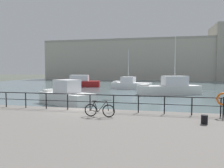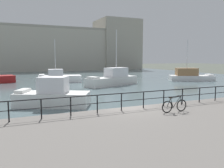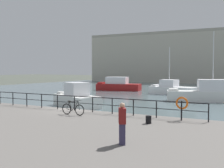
{
  "view_description": "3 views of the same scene",
  "coord_description": "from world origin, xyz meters",
  "px_view_note": "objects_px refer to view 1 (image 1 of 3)",
  "views": [
    {
      "loc": [
        5.16,
        -14.18,
        3.45
      ],
      "look_at": [
        1.49,
        2.14,
        2.33
      ],
      "focal_mm": 35.12,
      "sensor_mm": 36.0,
      "label": 1
    },
    {
      "loc": [
        -6.86,
        -12.91,
        3.96
      ],
      "look_at": [
        0.6,
        4.05,
        1.82
      ],
      "focal_mm": 36.22,
      "sensor_mm": 36.0,
      "label": 2
    },
    {
      "loc": [
        13.47,
        -17.98,
        3.84
      ],
      "look_at": [
        0.77,
        4.64,
        2.45
      ],
      "focal_mm": 47.59,
      "sensor_mm": 36.0,
      "label": 3
    }
  ],
  "objects_px": {
    "harbor_building": "(165,59)",
    "moored_small_launch": "(80,82)",
    "parked_bicycle": "(100,110)",
    "moored_green_narrowboat": "(66,95)",
    "moored_white_yacht": "(170,88)",
    "life_ring_stand": "(223,100)",
    "moored_red_daysailer": "(131,85)",
    "mooring_bollard": "(204,119)"
  },
  "relations": [
    {
      "from": "moored_white_yacht",
      "to": "moored_small_launch",
      "type": "bearing_deg",
      "value": -51.83
    },
    {
      "from": "moored_small_launch",
      "to": "harbor_building",
      "type": "bearing_deg",
      "value": -128.39
    },
    {
      "from": "harbor_building",
      "to": "moored_white_yacht",
      "type": "distance_m",
      "value": 44.34
    },
    {
      "from": "parked_bicycle",
      "to": "mooring_bollard",
      "type": "relative_size",
      "value": 4.02
    },
    {
      "from": "moored_green_narrowboat",
      "to": "parked_bicycle",
      "type": "relative_size",
      "value": 3.59
    },
    {
      "from": "moored_green_narrowboat",
      "to": "life_ring_stand",
      "type": "bearing_deg",
      "value": 178.57
    },
    {
      "from": "harbor_building",
      "to": "moored_red_daysailer",
      "type": "bearing_deg",
      "value": -99.64
    },
    {
      "from": "moored_white_yacht",
      "to": "parked_bicycle",
      "type": "xyz_separation_m",
      "value": [
        -4.59,
        -19.22,
        0.2
      ]
    },
    {
      "from": "mooring_bollard",
      "to": "life_ring_stand",
      "type": "relative_size",
      "value": 0.31
    },
    {
      "from": "moored_white_yacht",
      "to": "moored_green_narrowboat",
      "type": "xyz_separation_m",
      "value": [
        -10.35,
        -10.98,
        -0.08
      ]
    },
    {
      "from": "moored_small_launch",
      "to": "mooring_bollard",
      "type": "relative_size",
      "value": 17.81
    },
    {
      "from": "moored_small_launch",
      "to": "life_ring_stand",
      "type": "relative_size",
      "value": 5.61
    },
    {
      "from": "moored_red_daysailer",
      "to": "life_ring_stand",
      "type": "distance_m",
      "value": 26.53
    },
    {
      "from": "moored_small_launch",
      "to": "parked_bicycle",
      "type": "bearing_deg",
      "value": 100.65
    },
    {
      "from": "moored_small_launch",
      "to": "moored_red_daysailer",
      "type": "distance_m",
      "value": 10.84
    },
    {
      "from": "moored_small_launch",
      "to": "moored_white_yacht",
      "type": "xyz_separation_m",
      "value": [
        16.9,
        -10.09,
        0.05
      ]
    },
    {
      "from": "moored_white_yacht",
      "to": "moored_red_daysailer",
      "type": "bearing_deg",
      "value": -69.74
    },
    {
      "from": "harbor_building",
      "to": "moored_small_launch",
      "type": "relative_size",
      "value": 8.69
    },
    {
      "from": "moored_green_narrowboat",
      "to": "life_ring_stand",
      "type": "xyz_separation_m",
      "value": [
        12.56,
        -6.77,
        0.87
      ]
    },
    {
      "from": "mooring_bollard",
      "to": "moored_green_narrowboat",
      "type": "bearing_deg",
      "value": 142.4
    },
    {
      "from": "parked_bicycle",
      "to": "life_ring_stand",
      "type": "xyz_separation_m",
      "value": [
        6.8,
        1.48,
        0.59
      ]
    },
    {
      "from": "moored_small_launch",
      "to": "moored_red_daysailer",
      "type": "relative_size",
      "value": 1.11
    },
    {
      "from": "moored_small_launch",
      "to": "moored_green_narrowboat",
      "type": "distance_m",
      "value": 22.06
    },
    {
      "from": "moored_small_launch",
      "to": "moored_white_yacht",
      "type": "height_order",
      "value": "moored_white_yacht"
    },
    {
      "from": "moored_small_launch",
      "to": "life_ring_stand",
      "type": "bearing_deg",
      "value": 112.34
    },
    {
      "from": "moored_red_daysailer",
      "to": "mooring_bollard",
      "type": "bearing_deg",
      "value": 113.72
    },
    {
      "from": "moored_white_yacht",
      "to": "parked_bicycle",
      "type": "bearing_deg",
      "value": 55.59
    },
    {
      "from": "moored_white_yacht",
      "to": "moored_green_narrowboat",
      "type": "distance_m",
      "value": 15.09
    },
    {
      "from": "harbor_building",
      "to": "moored_white_yacht",
      "type": "xyz_separation_m",
      "value": [
        0.2,
        -43.95,
        -5.85
      ]
    },
    {
      "from": "moored_white_yacht",
      "to": "parked_bicycle",
      "type": "distance_m",
      "value": 19.76
    },
    {
      "from": "moored_small_launch",
      "to": "mooring_bollard",
      "type": "distance_m",
      "value": 34.64
    },
    {
      "from": "moored_green_narrowboat",
      "to": "moored_white_yacht",
      "type": "bearing_deg",
      "value": -106.44
    },
    {
      "from": "harbor_building",
      "to": "moored_green_narrowboat",
      "type": "relative_size",
      "value": 10.71
    },
    {
      "from": "moored_small_launch",
      "to": "parked_bicycle",
      "type": "height_order",
      "value": "moored_small_launch"
    },
    {
      "from": "life_ring_stand",
      "to": "moored_small_launch",
      "type": "bearing_deg",
      "value": 124.48
    },
    {
      "from": "harbor_building",
      "to": "moored_small_launch",
      "type": "bearing_deg",
      "value": -116.25
    },
    {
      "from": "harbor_building",
      "to": "moored_green_narrowboat",
      "type": "xyz_separation_m",
      "value": [
        -10.15,
        -54.93,
        -5.93
      ]
    },
    {
      "from": "moored_small_launch",
      "to": "moored_white_yacht",
      "type": "relative_size",
      "value": 0.89
    },
    {
      "from": "parked_bicycle",
      "to": "life_ring_stand",
      "type": "bearing_deg",
      "value": 12.58
    },
    {
      "from": "moored_small_launch",
      "to": "parked_bicycle",
      "type": "xyz_separation_m",
      "value": [
        12.32,
        -29.31,
        0.25
      ]
    },
    {
      "from": "moored_green_narrowboat",
      "to": "moored_red_daysailer",
      "type": "height_order",
      "value": "moored_red_daysailer"
    },
    {
      "from": "mooring_bollard",
      "to": "life_ring_stand",
      "type": "bearing_deg",
      "value": 55.07
    }
  ]
}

